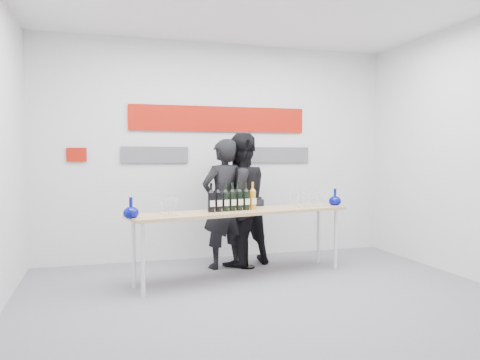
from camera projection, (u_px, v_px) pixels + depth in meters
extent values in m
plane|color=slate|center=(267.00, 298.00, 4.74)|extent=(5.00, 5.00, 0.00)
cube|color=silver|center=(219.00, 151.00, 6.58)|extent=(5.00, 0.04, 3.00)
cube|color=#A71307|center=(220.00, 119.00, 6.53)|extent=(2.50, 0.02, 0.35)
cube|color=#59595E|center=(155.00, 155.00, 6.30)|extent=(0.90, 0.02, 0.22)
cube|color=#59595E|center=(280.00, 155.00, 6.81)|extent=(0.90, 0.02, 0.22)
cube|color=#A71307|center=(76.00, 155.00, 6.01)|extent=(0.25, 0.02, 0.18)
cube|color=tan|center=(242.00, 212.00, 5.47)|extent=(2.72, 1.05, 0.04)
cylinder|color=silver|center=(143.00, 260.00, 4.75)|extent=(0.04, 0.04, 0.76)
cylinder|color=silver|center=(336.00, 239.00, 5.91)|extent=(0.04, 0.04, 0.76)
cylinder|color=silver|center=(134.00, 253.00, 5.07)|extent=(0.04, 0.04, 0.76)
cylinder|color=silver|center=(318.00, 235.00, 6.23)|extent=(0.04, 0.04, 0.76)
imported|color=black|center=(223.00, 204.00, 5.97)|extent=(0.69, 0.56, 1.65)
imported|color=black|center=(240.00, 199.00, 6.11)|extent=(1.02, 0.90, 1.73)
cylinder|color=black|center=(247.00, 267.00, 6.00)|extent=(0.19, 0.19, 0.02)
cylinder|color=black|center=(247.00, 206.00, 5.96)|extent=(0.02, 0.02, 1.61)
sphere|color=black|center=(248.00, 141.00, 5.88)|extent=(0.05, 0.05, 0.05)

